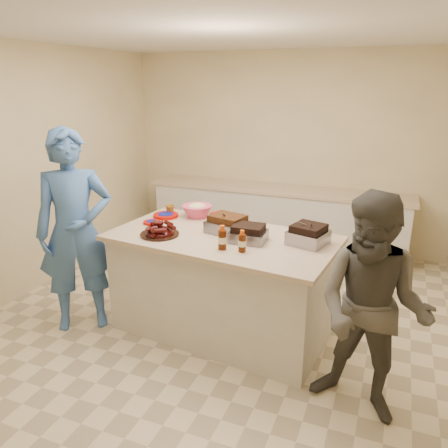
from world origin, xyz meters
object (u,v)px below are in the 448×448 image
at_px(mustard_bottle, 210,229).
at_px(rib_platter, 160,235).
at_px(roasting_pan, 308,244).
at_px(bbq_bottle_a, 222,249).
at_px(island, 222,329).
at_px(guest_gray, 360,409).
at_px(plastic_cup, 170,214).
at_px(coleslaw_bowl, 197,217).
at_px(guest_blue, 86,323).
at_px(bbq_bottle_b, 242,252).

bearing_deg(mustard_bottle, rib_platter, -136.91).
bearing_deg(roasting_pan, bbq_bottle_a, -133.24).
bearing_deg(island, guest_gray, -18.91).
xyz_separation_m(island, bbq_bottle_a, (0.12, -0.30, 0.96)).
bearing_deg(plastic_cup, bbq_bottle_a, -39.84).
bearing_deg(guest_gray, island, 168.62).
distance_m(coleslaw_bowl, guest_gray, 2.32).
bearing_deg(mustard_bottle, bbq_bottle_a, -55.20).
bearing_deg(guest_gray, guest_blue, -171.30).
bearing_deg(guest_gray, rib_platter, -179.60).
bearing_deg(plastic_cup, island, -30.19).
height_order(rib_platter, plastic_cup, rib_platter).
relative_size(plastic_cup, guest_gray, 0.06).
relative_size(roasting_pan, plastic_cup, 3.02).
xyz_separation_m(rib_platter, coleslaw_bowl, (0.08, 0.64, 0.00)).
bearing_deg(guest_blue, roasting_pan, -23.18).
height_order(bbq_bottle_a, plastic_cup, bbq_bottle_a).
bearing_deg(rib_platter, bbq_bottle_b, -7.10).
height_order(roasting_pan, coleslaw_bowl, coleslaw_bowl).
bearing_deg(island, mustard_bottle, 148.26).
relative_size(rib_platter, bbq_bottle_b, 1.92).
relative_size(coleslaw_bowl, guest_blue, 0.16).
bearing_deg(guest_gray, plastic_cup, 166.76).
relative_size(mustard_bottle, guest_gray, 0.08).
bearing_deg(mustard_bottle, bbq_bottle_b, -42.16).
relative_size(island, guest_gray, 1.24).
bearing_deg(island, roasting_pan, 13.05).
height_order(rib_platter, roasting_pan, rib_platter).
relative_size(roasting_pan, guest_gray, 0.18).
height_order(bbq_bottle_a, guest_blue, bbq_bottle_a).
height_order(rib_platter, bbq_bottle_b, bbq_bottle_b).
distance_m(rib_platter, bbq_bottle_b, 0.84).
height_order(bbq_bottle_b, plastic_cup, bbq_bottle_b).
height_order(rib_platter, mustard_bottle, rib_platter).
xyz_separation_m(island, roasting_pan, (0.76, 0.09, 0.96)).
xyz_separation_m(mustard_bottle, guest_gray, (1.54, -0.78, -0.96)).
bearing_deg(rib_platter, mustard_bottle, 43.09).
relative_size(rib_platter, bbq_bottle_a, 1.72).
bearing_deg(rib_platter, guest_blue, -164.70).
distance_m(plastic_cup, guest_blue, 1.39).
height_order(coleslaw_bowl, bbq_bottle_b, coleslaw_bowl).
xyz_separation_m(island, guest_gray, (1.35, -0.64, 0.00)).
distance_m(roasting_pan, guest_blue, 2.33).
relative_size(rib_platter, guest_gray, 0.22).
bearing_deg(coleslaw_bowl, bbq_bottle_a, -52.17).
relative_size(island, plastic_cup, 20.65).
xyz_separation_m(roasting_pan, bbq_bottle_b, (-0.47, -0.38, 0.00)).
relative_size(bbq_bottle_a, bbq_bottle_b, 1.12).
xyz_separation_m(roasting_pan, plastic_cup, (-1.53, 0.36, 0.00)).
bearing_deg(coleslaw_bowl, roasting_pan, -16.48).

